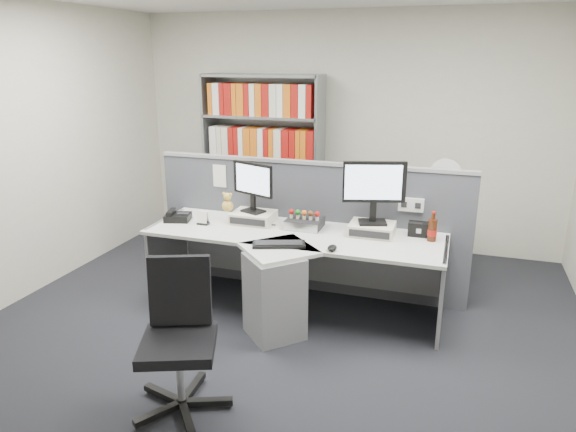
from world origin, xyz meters
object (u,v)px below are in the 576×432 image
(mouse, at_px, (332,248))
(desk_calendar, at_px, (203,219))
(speaker, at_px, (419,229))
(desktop_pc, at_px, (305,223))
(cola_bottle, at_px, (432,230))
(monitor_left, at_px, (253,183))
(filing_cabinet, at_px, (439,243))
(desk, at_px, (286,270))
(keyboard, at_px, (279,244))
(office_chair, at_px, (179,332))
(monitor_right, at_px, (374,187))
(desk_phone, at_px, (177,217))
(shelving_unit, at_px, (263,163))
(desk_fan, at_px, (445,178))

(mouse, height_order, desk_calendar, desk_calendar)
(speaker, bearing_deg, desktop_pc, -175.11)
(speaker, distance_m, cola_bottle, 0.15)
(monitor_left, relative_size, filing_cabinet, 0.66)
(filing_cabinet, bearing_deg, desk, -130.61)
(keyboard, height_order, office_chair, office_chair)
(desktop_pc, relative_size, speaker, 1.70)
(cola_bottle, bearing_deg, desktop_pc, 179.57)
(monitor_right, bearing_deg, desk_phone, -174.74)
(monitor_right, distance_m, desktop_pc, 0.72)
(monitor_left, relative_size, shelving_unit, 0.23)
(keyboard, distance_m, cola_bottle, 1.28)
(keyboard, xyz_separation_m, cola_bottle, (1.17, 0.51, 0.08))
(desk_calendar, xyz_separation_m, desk_fan, (2.06, 1.22, 0.26))
(cola_bottle, bearing_deg, desk_calendar, -174.50)
(desk_fan, bearing_deg, desk_calendar, -149.45)
(monitor_left, bearing_deg, cola_bottle, -0.21)
(shelving_unit, height_order, desk_fan, shelving_unit)
(speaker, xyz_separation_m, cola_bottle, (0.11, -0.09, 0.03))
(desk, xyz_separation_m, keyboard, (-0.02, -0.13, 0.28))
(mouse, bearing_deg, desktop_pc, 127.29)
(shelving_unit, bearing_deg, speaker, -35.33)
(desk, distance_m, filing_cabinet, 1.85)
(shelving_unit, bearing_deg, cola_bottle, -35.60)
(keyboard, height_order, desk_phone, desk_phone)
(monitor_right, bearing_deg, desk_fan, 61.74)
(desk_phone, xyz_separation_m, filing_cabinet, (2.35, 1.18, -0.41))
(desk_calendar, bearing_deg, monitor_right, 7.54)
(monitor_right, distance_m, filing_cabinet, 1.40)
(office_chair, bearing_deg, desk_fan, 61.28)
(desk, relative_size, speaker, 14.23)
(keyboard, height_order, speaker, speaker)
(desk, xyz_separation_m, desk_calendar, (-0.86, 0.18, 0.32))
(monitor_left, xyz_separation_m, keyboard, (0.43, -0.52, -0.36))
(keyboard, bearing_deg, desk, 83.29)
(monitor_right, distance_m, speaker, 0.54)
(mouse, bearing_deg, desk, 166.20)
(mouse, bearing_deg, keyboard, -176.10)
(shelving_unit, bearing_deg, mouse, -55.92)
(desk_phone, xyz_separation_m, office_chair, (0.86, -1.52, -0.24))
(desk_phone, xyz_separation_m, speaker, (2.19, 0.25, 0.02))
(desktop_pc, bearing_deg, monitor_left, -179.72)
(monitor_right, xyz_separation_m, filing_cabinet, (0.55, 1.02, -0.79))
(monitor_right, relative_size, filing_cabinet, 0.77)
(desk, height_order, cola_bottle, cola_bottle)
(monitor_right, xyz_separation_m, desk_calendar, (-1.51, -0.20, -0.37))
(monitor_left, bearing_deg, speaker, 3.37)
(desk, xyz_separation_m, speaker, (1.04, 0.47, 0.32))
(mouse, xyz_separation_m, cola_bottle, (0.73, 0.48, 0.07))
(shelving_unit, distance_m, office_chair, 3.25)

